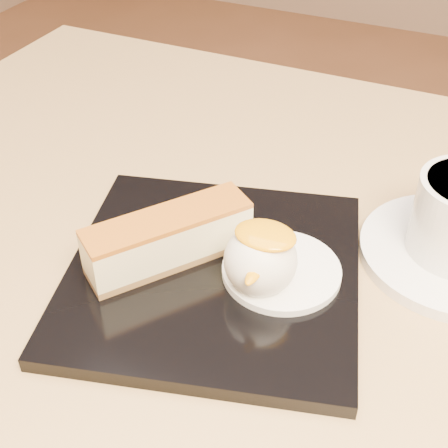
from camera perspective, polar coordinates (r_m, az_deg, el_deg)
The scene contains 7 objects.
table at distance 0.61m, azimuth -3.29°, elevation -15.68°, with size 0.80×0.80×0.72m.
dessert_plate at distance 0.48m, azimuth -0.98°, elevation -4.50°, with size 0.22×0.22×0.01m, color black.
cheesecake at distance 0.47m, azimuth -5.10°, elevation -1.31°, with size 0.10×0.12×0.04m.
cream_smear at distance 0.47m, azimuth 5.28°, elevation -4.27°, with size 0.09×0.09×0.01m, color white.
ice_cream_scoop at distance 0.45m, azimuth 3.35°, elevation -3.33°, with size 0.05×0.05×0.05m, color white.
mango_sauce at distance 0.43m, azimuth 3.81°, elevation -1.02°, with size 0.04×0.03×0.01m, color orange.
mint_sprig at distance 0.50m, azimuth 3.08°, elevation -1.28°, with size 0.03×0.02×0.00m.
Camera 1 is at (0.18, -0.31, 1.06)m, focal length 50.00 mm.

